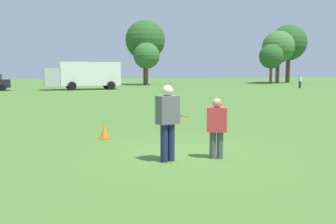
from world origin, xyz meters
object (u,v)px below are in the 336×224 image
object	(u,v)px
player_defender	(217,125)
frisbee	(184,116)
box_truck	(84,75)
bystander_field_marshal	(300,81)
player_thrower	(168,119)
traffic_cone	(105,131)

from	to	relation	value
player_defender	frisbee	world-z (taller)	player_defender
player_defender	box_truck	bearing A→B (deg)	87.40
player_defender	box_truck	world-z (taller)	box_truck
box_truck	bystander_field_marshal	xyz separation A→B (m)	(26.09, -5.70, -0.79)
box_truck	bystander_field_marshal	size ratio (longest dim) A/B	5.00
player_defender	frisbee	xyz separation A→B (m)	(-0.75, 0.23, 0.22)
player_defender	frisbee	size ratio (longest dim) A/B	5.35
player_thrower	bystander_field_marshal	bearing A→B (deg)	46.05
bystander_field_marshal	frisbee	bearing A→B (deg)	-133.59
player_thrower	player_defender	bearing A→B (deg)	-6.17
traffic_cone	bystander_field_marshal	xyz separation A→B (m)	(29.77, 26.53, 0.73)
box_truck	frisbee	bearing A→B (deg)	-93.83
player_thrower	bystander_field_marshal	size ratio (longest dim) A/B	1.05
traffic_cone	box_truck	distance (m)	32.47
traffic_cone	bystander_field_marshal	world-z (taller)	bystander_field_marshal
frisbee	traffic_cone	size ratio (longest dim) A/B	0.57
player_defender	box_truck	distance (m)	35.88
player_thrower	traffic_cone	bearing A→B (deg)	103.57
player_thrower	box_truck	world-z (taller)	box_truck
player_defender	bystander_field_marshal	size ratio (longest dim) A/B	0.86
player_defender	bystander_field_marshal	xyz separation A→B (m)	(27.72, 30.14, 0.15)
player_thrower	traffic_cone	size ratio (longest dim) A/B	3.73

